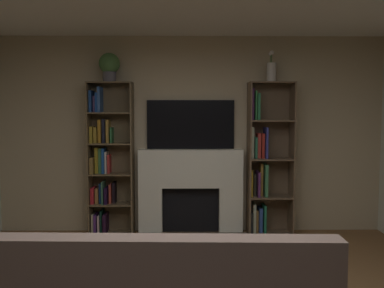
{
  "coord_description": "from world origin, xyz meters",
  "views": [
    {
      "loc": [
        -0.04,
        -2.68,
        1.64
      ],
      "look_at": [
        0.0,
        1.17,
        1.34
      ],
      "focal_mm": 38.85,
      "sensor_mm": 36.0,
      "label": 1
    }
  ],
  "objects_px": {
    "bookshelf_left": "(107,161)",
    "vase_with_flowers": "(271,70)",
    "bookshelf_right": "(264,163)",
    "potted_plant": "(109,66)",
    "tv": "(191,125)",
    "fireplace": "(191,189)"
  },
  "relations": [
    {
      "from": "fireplace",
      "to": "tv",
      "type": "xyz_separation_m",
      "value": [
        0.0,
        0.08,
        0.87
      ]
    },
    {
      "from": "bookshelf_left",
      "to": "vase_with_flowers",
      "type": "bearing_deg",
      "value": -1.24
    },
    {
      "from": "fireplace",
      "to": "potted_plant",
      "type": "distance_m",
      "value": 1.95
    },
    {
      "from": "bookshelf_right",
      "to": "fireplace",
      "type": "bearing_deg",
      "value": 179.4
    },
    {
      "from": "fireplace",
      "to": "potted_plant",
      "type": "bearing_deg",
      "value": -177.78
    },
    {
      "from": "bookshelf_left",
      "to": "vase_with_flowers",
      "type": "distance_m",
      "value": 2.49
    },
    {
      "from": "tv",
      "to": "vase_with_flowers",
      "type": "relative_size",
      "value": 2.86
    },
    {
      "from": "bookshelf_left",
      "to": "fireplace",
      "type": "bearing_deg",
      "value": -0.32
    },
    {
      "from": "tv",
      "to": "vase_with_flowers",
      "type": "height_order",
      "value": "vase_with_flowers"
    },
    {
      "from": "bookshelf_right",
      "to": "bookshelf_left",
      "type": "bearing_deg",
      "value": 179.54
    },
    {
      "from": "vase_with_flowers",
      "to": "tv",
      "type": "bearing_deg",
      "value": 173.52
    },
    {
      "from": "potted_plant",
      "to": "vase_with_flowers",
      "type": "relative_size",
      "value": 0.92
    },
    {
      "from": "bookshelf_left",
      "to": "potted_plant",
      "type": "bearing_deg",
      "value": -37.12
    },
    {
      "from": "bookshelf_left",
      "to": "vase_with_flowers",
      "type": "height_order",
      "value": "vase_with_flowers"
    },
    {
      "from": "vase_with_flowers",
      "to": "fireplace",
      "type": "bearing_deg",
      "value": 177.78
    },
    {
      "from": "fireplace",
      "to": "vase_with_flowers",
      "type": "height_order",
      "value": "vase_with_flowers"
    },
    {
      "from": "potted_plant",
      "to": "bookshelf_left",
      "type": "bearing_deg",
      "value": 142.88
    },
    {
      "from": "tv",
      "to": "bookshelf_left",
      "type": "xyz_separation_m",
      "value": [
        -1.12,
        -0.07,
        -0.49
      ]
    },
    {
      "from": "vase_with_flowers",
      "to": "bookshelf_left",
      "type": "bearing_deg",
      "value": 178.76
    },
    {
      "from": "tv",
      "to": "potted_plant",
      "type": "bearing_deg",
      "value": -173.52
    },
    {
      "from": "bookshelf_left",
      "to": "potted_plant",
      "type": "distance_m",
      "value": 1.26
    },
    {
      "from": "bookshelf_left",
      "to": "bookshelf_right",
      "type": "relative_size",
      "value": 1.0
    }
  ]
}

